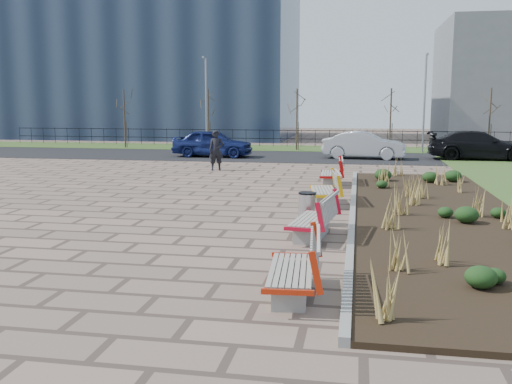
% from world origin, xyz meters
% --- Properties ---
extents(ground, '(120.00, 120.00, 0.00)m').
position_xyz_m(ground, '(0.00, 0.00, 0.00)').
color(ground, '#7E6456').
rests_on(ground, ground).
extents(planting_bed, '(4.50, 18.00, 0.10)m').
position_xyz_m(planting_bed, '(6.25, 5.00, 0.05)').
color(planting_bed, black).
rests_on(planting_bed, ground).
extents(planting_curb, '(0.16, 18.00, 0.15)m').
position_xyz_m(planting_curb, '(3.92, 5.00, 0.07)').
color(planting_curb, gray).
rests_on(planting_curb, ground).
extents(grass_verge_far, '(80.00, 5.00, 0.04)m').
position_xyz_m(grass_verge_far, '(0.00, 28.00, 0.02)').
color(grass_verge_far, '#33511E').
rests_on(grass_verge_far, ground).
extents(road, '(80.00, 7.00, 0.02)m').
position_xyz_m(road, '(0.00, 22.00, 0.01)').
color(road, black).
rests_on(road, ground).
extents(bench_a, '(1.05, 2.16, 1.00)m').
position_xyz_m(bench_a, '(3.00, -2.13, 0.50)').
color(bench_a, red).
rests_on(bench_a, ground).
extents(bench_b, '(1.18, 2.20, 1.00)m').
position_xyz_m(bench_b, '(3.00, 2.02, 0.50)').
color(bench_b, '#B50C23').
rests_on(bench_b, ground).
extents(bench_c, '(1.17, 2.20, 1.00)m').
position_xyz_m(bench_c, '(3.00, 6.54, 0.50)').
color(bench_c, '#FEB40D').
rests_on(bench_c, ground).
extents(bench_d, '(0.98, 2.13, 1.00)m').
position_xyz_m(bench_d, '(3.00, 10.89, 0.50)').
color(bench_d, '#B00B0B').
rests_on(bench_d, ground).
extents(litter_bin, '(0.45, 0.45, 0.83)m').
position_xyz_m(litter_bin, '(2.76, 3.50, 0.41)').
color(litter_bin, '#B2B2B7').
rests_on(litter_bin, ground).
extents(pedestrian, '(0.79, 0.64, 1.87)m').
position_xyz_m(pedestrian, '(-2.49, 14.71, 0.94)').
color(pedestrian, black).
rests_on(pedestrian, ground).
extents(car_blue, '(4.71, 2.06, 1.58)m').
position_xyz_m(car_blue, '(-4.32, 21.11, 0.81)').
color(car_blue, navy).
rests_on(car_blue, road).
extents(car_silver, '(4.71, 2.01, 1.51)m').
position_xyz_m(car_silver, '(4.34, 21.55, 0.78)').
color(car_silver, '#A8ABB0').
rests_on(car_silver, road).
extents(car_black, '(5.45, 2.27, 1.57)m').
position_xyz_m(car_black, '(10.55, 21.97, 0.81)').
color(car_black, black).
rests_on(car_black, road).
extents(tree_a, '(1.40, 1.40, 4.00)m').
position_xyz_m(tree_a, '(-12.00, 26.50, 2.04)').
color(tree_a, '#4C3D2D').
rests_on(tree_a, grass_verge_far).
extents(tree_b, '(1.40, 1.40, 4.00)m').
position_xyz_m(tree_b, '(-6.00, 26.50, 2.04)').
color(tree_b, '#4C3D2D').
rests_on(tree_b, grass_verge_far).
extents(tree_c, '(1.40, 1.40, 4.00)m').
position_xyz_m(tree_c, '(0.00, 26.50, 2.04)').
color(tree_c, '#4C3D2D').
rests_on(tree_c, grass_verge_far).
extents(tree_d, '(1.40, 1.40, 4.00)m').
position_xyz_m(tree_d, '(6.00, 26.50, 2.04)').
color(tree_d, '#4C3D2D').
rests_on(tree_d, grass_verge_far).
extents(tree_e, '(1.40, 1.40, 4.00)m').
position_xyz_m(tree_e, '(12.00, 26.50, 2.04)').
color(tree_e, '#4C3D2D').
rests_on(tree_e, grass_verge_far).
extents(lamp_west, '(0.24, 0.60, 6.00)m').
position_xyz_m(lamp_west, '(-6.00, 26.00, 3.04)').
color(lamp_west, gray).
rests_on(lamp_west, grass_verge_far).
extents(lamp_east, '(0.24, 0.60, 6.00)m').
position_xyz_m(lamp_east, '(8.00, 26.00, 3.04)').
color(lamp_east, gray).
rests_on(lamp_east, grass_verge_far).
extents(railing_fence, '(44.00, 0.10, 1.20)m').
position_xyz_m(railing_fence, '(0.00, 29.50, 0.64)').
color(railing_fence, black).
rests_on(railing_fence, grass_verge_far).
extents(building_glass, '(40.00, 14.00, 15.00)m').
position_xyz_m(building_glass, '(-22.00, 40.00, 7.50)').
color(building_glass, '#192338').
rests_on(building_glass, ground).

